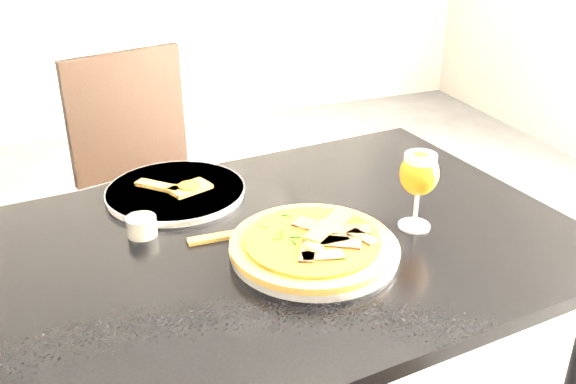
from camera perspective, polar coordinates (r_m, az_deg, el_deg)
name	(u,v)px	position (r m, az deg, el deg)	size (l,w,h in m)	color
dining_table	(272,280)	(1.30, -1.46, -7.84)	(1.28, 0.92, 0.75)	black
chair_far	(149,183)	(2.13, -12.23, 0.82)	(0.51, 0.51, 0.90)	black
plate_main	(314,249)	(1.21, 2.35, -5.12)	(0.32, 0.32, 0.02)	silver
pizza	(313,242)	(1.20, 2.20, -4.50)	(0.31, 0.31, 0.03)	#915C23
plate_second	(176,192)	(1.45, -9.95, 0.02)	(0.30, 0.30, 0.02)	silver
crust_scraps	(179,187)	(1.44, -9.64, 0.43)	(0.16, 0.12, 0.01)	#915C23
loose_crust	(212,238)	(1.26, -6.73, -4.08)	(0.10, 0.02, 0.01)	#915C23
sauce_cup	(142,225)	(1.30, -12.88, -2.91)	(0.06, 0.06, 0.04)	beige
beer_glass	(419,174)	(1.28, 11.59, 1.57)	(0.08, 0.08, 0.16)	silver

